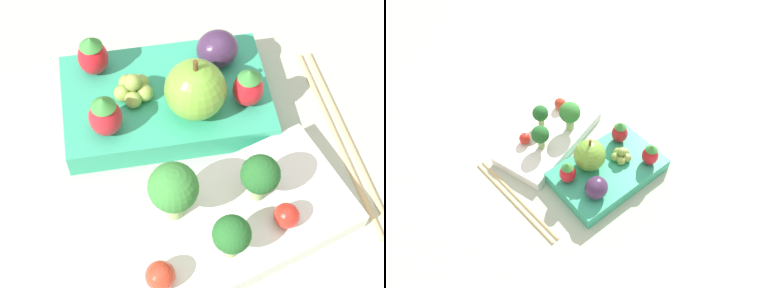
# 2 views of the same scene
# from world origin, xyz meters

# --- Properties ---
(ground_plane) EXTENTS (4.00, 4.00, 0.00)m
(ground_plane) POSITION_xyz_m (0.00, 0.00, 0.00)
(ground_plane) COLOR #ADB7A3
(bento_box_savoury) EXTENTS (0.23, 0.14, 0.02)m
(bento_box_savoury) POSITION_xyz_m (-0.01, 0.07, 0.01)
(bento_box_savoury) COLOR white
(bento_box_savoury) RESTS_ON ground_plane
(bento_box_fruit) EXTENTS (0.21, 0.15, 0.03)m
(bento_box_fruit) POSITION_xyz_m (0.00, -0.07, 0.01)
(bento_box_fruit) COLOR #33A87F
(bento_box_fruit) RESTS_ON ground_plane
(broccoli_floret_0) EXTENTS (0.04, 0.04, 0.06)m
(broccoli_floret_0) POSITION_xyz_m (0.03, 0.05, 0.06)
(broccoli_floret_0) COLOR #93B770
(broccoli_floret_0) RESTS_ON bento_box_savoury
(broccoli_floret_1) EXTENTS (0.03, 0.03, 0.05)m
(broccoli_floret_1) POSITION_xyz_m (0.00, 0.09, 0.05)
(broccoli_floret_1) COLOR #93B770
(broccoli_floret_1) RESTS_ON bento_box_savoury
(broccoli_floret_2) EXTENTS (0.03, 0.03, 0.05)m
(broccoli_floret_2) POSITION_xyz_m (-0.04, 0.05, 0.05)
(broccoli_floret_2) COLOR #93B770
(broccoli_floret_2) RESTS_ON bento_box_savoury
(cherry_tomato_0) EXTENTS (0.02, 0.02, 0.02)m
(cherry_tomato_0) POSITION_xyz_m (-0.05, 0.08, 0.03)
(cherry_tomato_0) COLOR red
(cherry_tomato_0) RESTS_ON bento_box_savoury
(cherry_tomato_1) EXTENTS (0.02, 0.02, 0.02)m
(cherry_tomato_1) POSITION_xyz_m (0.06, 0.10, 0.03)
(cherry_tomato_1) COLOR red
(cherry_tomato_1) RESTS_ON bento_box_savoury
(apple) EXTENTS (0.06, 0.06, 0.06)m
(apple) POSITION_xyz_m (-0.02, -0.04, 0.05)
(apple) COLOR #70A838
(apple) RESTS_ON bento_box_fruit
(strawberry_0) EXTENTS (0.03, 0.03, 0.05)m
(strawberry_0) POSITION_xyz_m (0.06, -0.05, 0.05)
(strawberry_0) COLOR red
(strawberry_0) RESTS_ON bento_box_fruit
(strawberry_1) EXTENTS (0.03, 0.03, 0.04)m
(strawberry_1) POSITION_xyz_m (0.05, -0.12, 0.05)
(strawberry_1) COLOR red
(strawberry_1) RESTS_ON bento_box_fruit
(strawberry_2) EXTENTS (0.03, 0.03, 0.04)m
(strawberry_2) POSITION_xyz_m (-0.07, -0.04, 0.05)
(strawberry_2) COLOR red
(strawberry_2) RESTS_ON bento_box_fruit
(plum) EXTENTS (0.04, 0.04, 0.04)m
(plum) POSITION_xyz_m (-0.06, -0.09, 0.04)
(plum) COLOR #42284C
(plum) RESTS_ON bento_box_fruit
(grape_cluster) EXTENTS (0.04, 0.04, 0.03)m
(grape_cluster) POSITION_xyz_m (0.03, -0.08, 0.04)
(grape_cluster) COLOR #8EA84C
(grape_cluster) RESTS_ON bento_box_fruit
(chopsticks_pair) EXTENTS (0.03, 0.21, 0.01)m
(chopsticks_pair) POSITION_xyz_m (-0.14, 0.02, 0.00)
(chopsticks_pair) COLOR tan
(chopsticks_pair) RESTS_ON ground_plane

